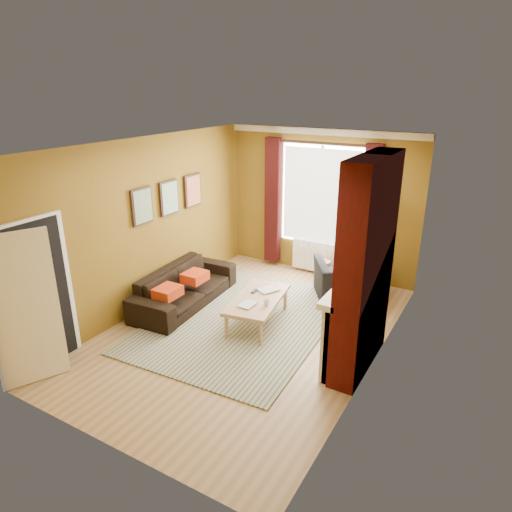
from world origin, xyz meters
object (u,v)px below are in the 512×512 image
at_px(armchair, 347,280).
at_px(wicker_stool, 322,270).
at_px(coffee_table, 258,300).
at_px(floor_lamp, 386,221).
at_px(sofa, 185,287).

relative_size(armchair, wicker_stool, 2.74).
distance_m(coffee_table, floor_lamp, 2.67).
xyz_separation_m(coffee_table, floor_lamp, (1.33, 2.11, 0.94)).
bearing_deg(coffee_table, armchair, 50.33).
xyz_separation_m(armchair, wicker_stool, (-0.68, 0.54, -0.15)).
bearing_deg(armchair, wicker_stool, -71.35).
relative_size(wicker_stool, floor_lamp, 0.23).
height_order(sofa, floor_lamp, floor_lamp).
bearing_deg(coffee_table, sofa, 170.86).
height_order(armchair, coffee_table, armchair).
relative_size(armchair, coffee_table, 0.74).
height_order(sofa, coffee_table, sofa).
distance_m(sofa, coffee_table, 1.43).
relative_size(sofa, coffee_table, 1.50).
height_order(armchair, wicker_stool, armchair).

